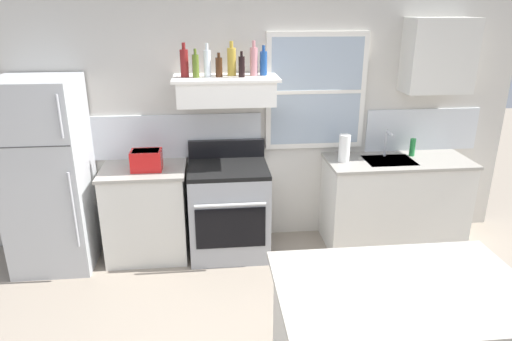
{
  "coord_description": "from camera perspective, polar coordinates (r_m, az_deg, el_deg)",
  "views": [
    {
      "loc": [
        -0.41,
        -2.25,
        2.36
      ],
      "look_at": [
        -0.05,
        1.2,
        1.1
      ],
      "focal_mm": 32.11,
      "sensor_mm": 36.0,
      "label": 1
    }
  ],
  "objects": [
    {
      "name": "sink_faucet",
      "position": [
        4.77,
        15.97,
        3.67
      ],
      "size": [
        0.03,
        0.17,
        0.28
      ],
      "color": "silver",
      "rests_on": "counter_right_with_sink"
    },
    {
      "name": "bottle_clear_tall",
      "position": [
        4.22,
        -6.09,
        13.18
      ],
      "size": [
        0.06,
        0.06,
        0.3
      ],
      "color": "silver",
      "rests_on": "range_hood_shelf"
    },
    {
      "name": "stove_range",
      "position": [
        4.53,
        -3.4,
        -4.81
      ],
      "size": [
        0.76,
        0.69,
        1.09
      ],
      "color": "#9EA0A5",
      "rests_on": "ground_plane"
    },
    {
      "name": "bottle_brown_stout",
      "position": [
        4.21,
        -4.64,
        12.74
      ],
      "size": [
        0.06,
        0.06,
        0.22
      ],
      "color": "#381E0F",
      "rests_on": "range_hood_shelf"
    },
    {
      "name": "bottle_rose_pink",
      "position": [
        4.29,
        -0.27,
        13.49
      ],
      "size": [
        0.07,
        0.07,
        0.31
      ],
      "color": "#C67F84",
      "rests_on": "range_hood_shelf"
    },
    {
      "name": "toaster",
      "position": [
        4.35,
        -13.49,
        1.3
      ],
      "size": [
        0.3,
        0.2,
        0.19
      ],
      "color": "red",
      "rests_on": "counter_left_of_stove"
    },
    {
      "name": "bottle_olive_oil_square",
      "position": [
        4.2,
        -7.53,
        12.84
      ],
      "size": [
        0.06,
        0.06,
        0.25
      ],
      "color": "#4C601E",
      "rests_on": "range_hood_shelf"
    },
    {
      "name": "upper_cabinet_right",
      "position": [
        4.85,
        21.8,
        13.14
      ],
      "size": [
        0.64,
        0.32,
        0.7
      ],
      "color": "silver"
    },
    {
      "name": "dish_soap_bottle",
      "position": [
        4.91,
        18.91,
        2.76
      ],
      "size": [
        0.06,
        0.06,
        0.18
      ],
      "primitive_type": "cylinder",
      "color": "#268C3F",
      "rests_on": "counter_right_with_sink"
    },
    {
      "name": "counter_left_of_stove",
      "position": [
        4.61,
        -13.44,
        -5.02
      ],
      "size": [
        0.79,
        0.63,
        0.91
      ],
      "color": "silver",
      "rests_on": "ground_plane"
    },
    {
      "name": "range_hood_shelf",
      "position": [
        4.28,
        -3.78,
        10.0
      ],
      "size": [
        0.96,
        0.52,
        0.24
      ],
      "color": "white"
    },
    {
      "name": "bottle_balsamic_dark",
      "position": [
        4.2,
        -1.8,
        12.84
      ],
      "size": [
        0.06,
        0.06,
        0.23
      ],
      "color": "black",
      "rests_on": "range_hood_shelf"
    },
    {
      "name": "refrigerator",
      "position": [
        4.59,
        -24.51,
        -0.6
      ],
      "size": [
        0.7,
        0.72,
        1.78
      ],
      "color": "#B7BABC",
      "rests_on": "ground_plane"
    },
    {
      "name": "bottle_blue_liqueur",
      "position": [
        4.31,
        0.94,
        13.27
      ],
      "size": [
        0.07,
        0.07,
        0.27
      ],
      "color": "#1E478C",
      "rests_on": "range_hood_shelf"
    },
    {
      "name": "back_wall",
      "position": [
        4.61,
        -0.32,
        7.33
      ],
      "size": [
        5.4,
        0.11,
        2.7
      ],
      "color": "beige",
      "rests_on": "ground_plane"
    },
    {
      "name": "counter_right_with_sink",
      "position": [
        4.93,
        16.77,
        -3.66
      ],
      "size": [
        1.43,
        0.63,
        0.91
      ],
      "color": "silver",
      "rests_on": "ground_plane"
    },
    {
      "name": "bottle_champagne_gold_foil",
      "position": [
        4.3,
        -3.05,
        13.44
      ],
      "size": [
        0.08,
        0.08,
        0.31
      ],
      "color": "#B29333",
      "rests_on": "range_hood_shelf"
    },
    {
      "name": "paper_towel_roll",
      "position": [
        4.54,
        10.94,
        2.76
      ],
      "size": [
        0.11,
        0.11,
        0.27
      ],
      "primitive_type": "cylinder",
      "color": "white",
      "rests_on": "counter_right_with_sink"
    },
    {
      "name": "bottle_red_label_wine",
      "position": [
        4.25,
        -8.92,
        13.12
      ],
      "size": [
        0.07,
        0.07,
        0.3
      ],
      "color": "maroon",
      "rests_on": "range_hood_shelf"
    }
  ]
}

